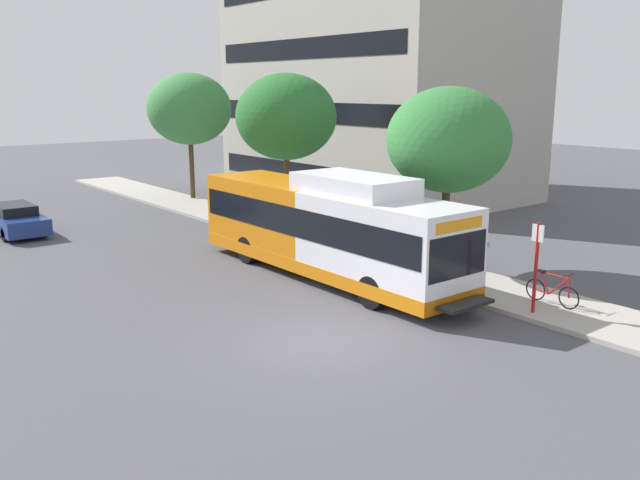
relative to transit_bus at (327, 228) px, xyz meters
The scene contains 10 objects.
ground_plane 5.52m from the transit_bus, 140.58° to the left, with size 120.00×120.00×0.00m, color #4C4C51.
sidewalk_curb 3.62m from the transit_bus, 24.30° to the left, with size 3.00×56.00×0.14m, color #A8A399.
transit_bus is the anchor object (origin of this frame).
bus_stop_sign_pole 7.17m from the transit_bus, 74.34° to the right, with size 0.10×0.36×2.60m.
bicycle_parked 7.54m from the transit_bus, 66.55° to the right, with size 0.52×1.76×1.02m.
street_tree_near_stop 5.16m from the transit_bus, 26.74° to the right, with size 4.26×4.26×6.29m.
street_tree_mid_block 9.31m from the transit_bus, 63.20° to the left, with size 4.58×4.58×6.89m.
street_tree_far_block 18.19m from the transit_bus, 76.62° to the left, with size 4.71×4.71×7.06m.
parked_car_far_lane 15.45m from the transit_bus, 114.72° to the left, with size 1.80×4.50×1.33m.
lattice_comm_tower 34.31m from the transit_bus, 64.27° to the left, with size 1.10×1.10×24.99m.
Camera 1 is at (-10.09, -12.71, 6.38)m, focal length 37.83 mm.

